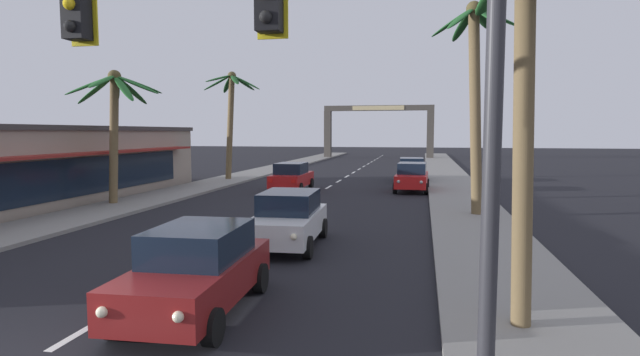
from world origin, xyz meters
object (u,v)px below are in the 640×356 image
(palm_right_nearest, at_px, (526,57))
(palm_right_second, at_px, (475,81))
(sedan_third_in_queue, at_px, (289,219))
(traffic_signal_mast, at_px, (192,33))
(palm_left_third, at_px, (231,108))
(sedan_parked_mid_kerb, at_px, (412,170))
(sedan_parked_nearest_kerb, at_px, (412,177))
(sedan_lead_at_stop_bar, at_px, (197,269))
(town_gateway_arch, at_px, (378,124))
(sedan_oncoming_far, at_px, (292,177))
(palm_left_second, at_px, (115,109))

(palm_right_nearest, height_order, palm_right_second, palm_right_second)
(sedan_third_in_queue, relative_size, palm_right_nearest, 0.67)
(traffic_signal_mast, distance_m, palm_left_third, 29.60)
(palm_left_third, bearing_deg, palm_right_second, -39.37)
(sedan_third_in_queue, height_order, sedan_parked_mid_kerb, same)
(sedan_parked_nearest_kerb, bearing_deg, palm_right_second, -73.51)
(sedan_lead_at_stop_bar, bearing_deg, palm_right_second, 63.56)
(palm_left_third, relative_size, town_gateway_arch, 0.54)
(sedan_lead_at_stop_bar, height_order, town_gateway_arch, town_gateway_arch)
(sedan_parked_nearest_kerb, xyz_separation_m, palm_left_third, (-12.83, 3.87, 4.35))
(sedan_third_in_queue, height_order, town_gateway_arch, town_gateway_arch)
(sedan_lead_at_stop_bar, bearing_deg, sedan_parked_mid_kerb, 82.63)
(sedan_lead_at_stop_bar, height_order, sedan_oncoming_far, same)
(palm_right_nearest, xyz_separation_m, town_gateway_arch, (-7.49, 58.21, -0.27))
(sedan_lead_at_stop_bar, relative_size, palm_right_second, 0.52)
(palm_right_second, bearing_deg, sedan_parked_nearest_kerb, 106.49)
(sedan_parked_mid_kerb, bearing_deg, palm_left_second, -132.50)
(traffic_signal_mast, xyz_separation_m, palm_left_third, (-10.36, 27.72, 0.37))
(sedan_lead_at_stop_bar, height_order, palm_left_second, palm_left_second)
(palm_left_third, bearing_deg, sedan_parked_nearest_kerb, -16.80)
(palm_right_nearest, bearing_deg, palm_left_third, 121.04)
(sedan_parked_mid_kerb, bearing_deg, town_gateway_arch, 99.25)
(traffic_signal_mast, relative_size, sedan_third_in_queue, 2.52)
(sedan_lead_at_stop_bar, height_order, palm_left_third, palm_left_third)
(sedan_parked_nearest_kerb, bearing_deg, sedan_oncoming_far, -169.35)
(sedan_third_in_queue, distance_m, palm_right_nearest, 8.95)
(sedan_third_in_queue, relative_size, sedan_oncoming_far, 1.01)
(sedan_parked_nearest_kerb, xyz_separation_m, palm_right_nearest, (2.25, -21.19, 3.91))
(sedan_parked_mid_kerb, bearing_deg, palm_right_second, -79.27)
(town_gateway_arch, bearing_deg, sedan_lead_at_stop_bar, -88.44)
(palm_left_second, bearing_deg, sedan_third_in_queue, -33.00)
(sedan_parked_nearest_kerb, bearing_deg, town_gateway_arch, 98.06)
(sedan_oncoming_far, relative_size, palm_left_third, 0.57)
(traffic_signal_mast, relative_size, palm_right_nearest, 1.69)
(traffic_signal_mast, xyz_separation_m, sedan_oncoming_far, (-4.55, 22.53, -3.98))
(traffic_signal_mast, distance_m, palm_left_second, 18.61)
(sedan_oncoming_far, relative_size, sedan_parked_mid_kerb, 0.99)
(sedan_third_in_queue, bearing_deg, sedan_lead_at_stop_bar, -92.36)
(sedan_parked_mid_kerb, distance_m, palm_left_third, 13.54)
(palm_left_second, bearing_deg, sedan_parked_nearest_kerb, 33.27)
(palm_left_second, height_order, palm_right_second, palm_right_second)
(palm_right_nearest, relative_size, palm_right_second, 0.77)
(sedan_parked_mid_kerb, distance_m, town_gateway_arch, 31.91)
(sedan_parked_mid_kerb, bearing_deg, sedan_oncoming_far, -134.29)
(sedan_parked_nearest_kerb, bearing_deg, sedan_third_in_queue, -102.43)
(traffic_signal_mast, height_order, palm_right_second, palm_right_second)
(sedan_oncoming_far, height_order, palm_left_second, palm_left_second)
(sedan_lead_at_stop_bar, relative_size, sedan_oncoming_far, 1.01)
(town_gateway_arch, bearing_deg, sedan_oncoming_far, -92.66)
(sedan_lead_at_stop_bar, distance_m, sedan_parked_mid_kerb, 27.32)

